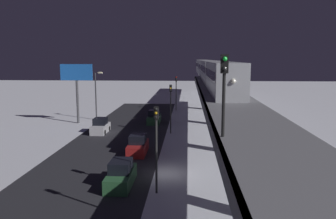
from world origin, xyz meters
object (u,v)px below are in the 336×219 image
(sedan_green_3, at_px, (154,118))
(traffic_light_near, at_px, (156,137))
(sedan_white, at_px, (100,127))
(sedan_red, at_px, (138,146))
(sedan_green_2, at_px, (121,175))
(commercial_billboard, at_px, (77,78))
(traffic_light_far, at_px, (176,88))
(rail_signal, at_px, (224,81))
(traffic_light_mid, at_px, (171,102))
(subway_train, at_px, (208,69))

(sedan_green_3, xyz_separation_m, traffic_light_near, (-2.90, 27.18, 3.40))
(sedan_white, height_order, traffic_light_near, traffic_light_near)
(sedan_red, bearing_deg, sedan_white, 123.96)
(sedan_green_2, height_order, traffic_light_near, traffic_light_near)
(commercial_billboard, bearing_deg, sedan_green_2, 114.81)
(traffic_light_far, bearing_deg, sedan_green_3, 77.08)
(rail_signal, distance_m, traffic_light_mid, 27.72)
(sedan_red, bearing_deg, commercial_billboard, 125.79)
(sedan_red, xyz_separation_m, traffic_light_mid, (-2.90, -9.60, 3.40))
(traffic_light_mid, relative_size, traffic_light_far, 1.00)
(sedan_white, relative_size, sedan_green_2, 0.89)
(sedan_green_2, distance_m, traffic_light_far, 38.69)
(sedan_white, xyz_separation_m, commercial_billboard, (5.09, -6.44, 6.04))
(sedan_green_3, relative_size, traffic_light_far, 0.75)
(subway_train, relative_size, traffic_light_far, 11.57)
(rail_signal, relative_size, traffic_light_mid, 0.62)
(sedan_white, bearing_deg, commercial_billboard, -51.66)
(commercial_billboard, bearing_deg, sedan_red, 125.79)
(rail_signal, distance_m, sedan_white, 31.07)
(sedan_white, relative_size, traffic_light_near, 0.63)
(sedan_green_2, bearing_deg, sedan_white, 109.15)
(subway_train, bearing_deg, commercial_billboard, 38.60)
(sedan_white, relative_size, sedan_red, 0.94)
(subway_train, xyz_separation_m, traffic_light_mid, (6.08, 22.68, -3.53))
(sedan_white, xyz_separation_m, sedan_green_3, (-6.40, -7.37, 0.01))
(subway_train, height_order, sedan_red, subway_train)
(sedan_green_3, bearing_deg, traffic_light_near, -83.91)
(sedan_white, height_order, traffic_light_mid, traffic_light_mid)
(rail_signal, bearing_deg, traffic_light_mid, -81.68)
(sedan_green_2, bearing_deg, commercial_billboard, 114.81)
(rail_signal, xyz_separation_m, commercial_billboard, (18.35, -33.41, -1.85))
(sedan_green_2, xyz_separation_m, sedan_red, (0.00, -8.92, 0.00))
(sedan_green_2, bearing_deg, sedan_green_3, 90.00)
(traffic_light_near, xyz_separation_m, traffic_light_mid, (0.00, -19.91, 0.00))
(commercial_billboard, bearing_deg, traffic_light_mid, 156.22)
(subway_train, xyz_separation_m, rail_signal, (2.12, 49.75, 0.95))
(subway_train, relative_size, traffic_light_mid, 11.57)
(rail_signal, distance_m, sedan_red, 20.35)
(traffic_light_near, distance_m, traffic_light_far, 39.82)
(sedan_white, distance_m, traffic_light_far, 22.33)
(sedan_red, bearing_deg, sedan_green_2, -90.00)
(sedan_white, bearing_deg, traffic_light_far, -114.93)
(traffic_light_mid, height_order, commercial_billboard, commercial_billboard)
(rail_signal, distance_m, sedan_green_3, 35.89)
(sedan_white, bearing_deg, sedan_red, 123.96)
(sedan_white, xyz_separation_m, traffic_light_near, (-9.30, 19.81, 3.41))
(subway_train, bearing_deg, sedan_white, 55.98)
(sedan_white, bearing_deg, traffic_light_near, 115.15)
(subway_train, xyz_separation_m, traffic_light_near, (6.08, 42.59, -3.53))
(traffic_light_near, distance_m, traffic_light_mid, 19.91)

